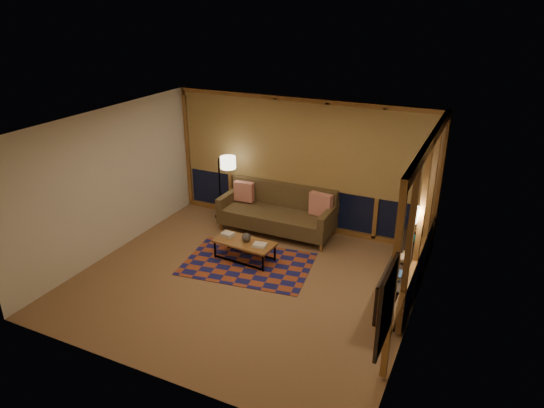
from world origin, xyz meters
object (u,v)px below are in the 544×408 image
at_px(coffee_table, 245,251).
at_px(floor_lamp, 220,186).
at_px(sofa, 277,211).
at_px(bookshelf, 405,268).

distance_m(coffee_table, floor_lamp, 2.08).
xyz_separation_m(sofa, floor_lamp, (-1.43, 0.18, 0.26)).
height_order(sofa, floor_lamp, floor_lamp).
relative_size(sofa, floor_lamp, 1.57).
relative_size(coffee_table, bookshelf, 0.43).
distance_m(floor_lamp, bookshelf, 4.36).
xyz_separation_m(floor_lamp, bookshelf, (4.20, -1.10, -0.41)).
xyz_separation_m(coffee_table, bookshelf, (2.82, 0.36, 0.14)).
bearing_deg(coffee_table, sofa, 91.72).
bearing_deg(sofa, coffee_table, -92.36).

